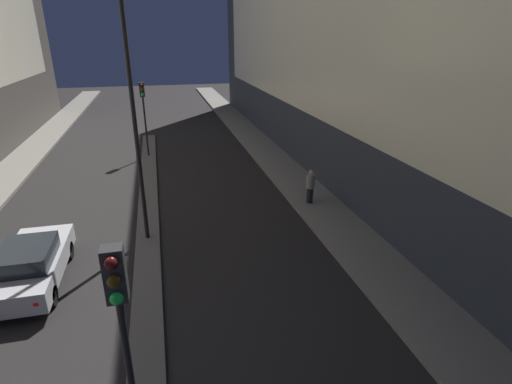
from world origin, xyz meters
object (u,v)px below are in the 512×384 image
Objects in this scene: traffic_light_mid at (143,103)px; street_lamp at (129,74)px; pedestrian_on_right_sidewalk at (310,186)px; traffic_light_near at (122,321)px; car_left_lane at (31,264)px.

street_lamp reaches higher than traffic_light_mid.
traffic_light_mid is at bearing 126.22° from pedestrian_on_right_sidewalk.
street_lamp is (0.00, 9.49, 2.83)m from traffic_light_near.
street_lamp reaches higher than pedestrian_on_right_sidewalk.
traffic_light_mid reaches higher than car_left_lane.
traffic_light_near and traffic_light_mid have the same top height.
street_lamp is at bearing 90.00° from traffic_light_near.
street_lamp reaches higher than car_left_lane.
street_lamp is (0.00, -11.90, 2.83)m from traffic_light_mid.
street_lamp is 7.06m from car_left_lane.
traffic_light_near is 1.04× the size of car_left_lane.
car_left_lane is 2.82× the size of pedestrian_on_right_sidewalk.
pedestrian_on_right_sidewalk is (7.53, 1.63, -5.39)m from street_lamp.
traffic_light_mid reaches higher than pedestrian_on_right_sidewalk.
traffic_light_near reaches higher than pedestrian_on_right_sidewalk.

